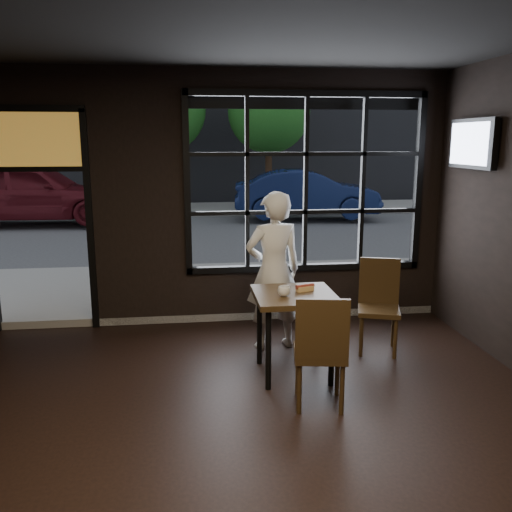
{
  "coord_description": "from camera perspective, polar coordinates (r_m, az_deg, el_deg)",
  "views": [
    {
      "loc": [
        -0.29,
        -3.3,
        2.34
      ],
      "look_at": [
        0.4,
        2.2,
        1.15
      ],
      "focal_mm": 38.0,
      "sensor_mm": 36.0,
      "label": 1
    }
  ],
  "objects": [
    {
      "name": "floor",
      "position": [
        4.06,
        -1.91,
        -23.25
      ],
      "size": [
        6.0,
        7.0,
        0.02
      ],
      "primitive_type": "cube",
      "color": "black",
      "rests_on": "ground"
    },
    {
      "name": "window_frame",
      "position": [
        6.98,
        5.25,
        7.64
      ],
      "size": [
        3.06,
        0.12,
        2.28
      ],
      "primitive_type": "cube",
      "color": "black",
      "rests_on": "ground"
    },
    {
      "name": "stained_transom",
      "position": [
        7.04,
        -22.51,
        11.3
      ],
      "size": [
        1.2,
        0.06,
        0.7
      ],
      "primitive_type": "cube",
      "color": "orange",
      "rests_on": "ground"
    },
    {
      "name": "street_asphalt",
      "position": [
        27.4,
        -6.54,
        7.12
      ],
      "size": [
        60.0,
        41.0,
        0.04
      ],
      "primitive_type": "cube",
      "color": "#545456",
      "rests_on": "ground"
    },
    {
      "name": "building_across",
      "position": [
        26.8,
        -6.93,
        23.16
      ],
      "size": [
        28.0,
        12.0,
        15.0
      ],
      "primitive_type": "cube",
      "color": "#5B5956",
      "rests_on": "ground"
    },
    {
      "name": "cafe_table",
      "position": [
        5.51,
        4.02,
        -8.19
      ],
      "size": [
        0.8,
        0.8,
        0.86
      ],
      "primitive_type": "cube",
      "rotation": [
        0.0,
        0.0,
        0.01
      ],
      "color": "#302110",
      "rests_on": "floor"
    },
    {
      "name": "chair_near",
      "position": [
        4.9,
        6.73,
        -9.71
      ],
      "size": [
        0.52,
        0.52,
        1.05
      ],
      "primitive_type": "cube",
      "rotation": [
        0.0,
        0.0,
        2.98
      ],
      "color": "#302110",
      "rests_on": "floor"
    },
    {
      "name": "chair_window",
      "position": [
        6.2,
        12.81,
        -5.28
      ],
      "size": [
        0.56,
        0.56,
        1.04
      ],
      "primitive_type": "cube",
      "rotation": [
        0.0,
        0.0,
        -0.31
      ],
      "color": "#302110",
      "rests_on": "floor"
    },
    {
      "name": "man",
      "position": [
        6.08,
        1.85,
        -1.59
      ],
      "size": [
        0.72,
        0.54,
        1.8
      ],
      "primitive_type": "imported",
      "rotation": [
        0.0,
        0.0,
        3.33
      ],
      "color": "silver",
      "rests_on": "floor"
    },
    {
      "name": "hotdog",
      "position": [
        5.47,
        5.17,
        -3.38
      ],
      "size": [
        0.21,
        0.14,
        0.06
      ],
      "primitive_type": null,
      "rotation": [
        0.0,
        0.0,
        0.31
      ],
      "color": "tan",
      "rests_on": "cafe_table"
    },
    {
      "name": "cup",
      "position": [
        5.27,
        2.98,
        -3.73
      ],
      "size": [
        0.15,
        0.15,
        0.1
      ],
      "primitive_type": "imported",
      "rotation": [
        0.0,
        0.0,
        0.25
      ],
      "color": "silver",
      "rests_on": "cafe_table"
    },
    {
      "name": "tv",
      "position": [
        6.73,
        21.85,
        10.92
      ],
      "size": [
        0.11,
        0.96,
        0.56
      ],
      "primitive_type": "cube",
      "color": "black",
      "rests_on": "wall_right"
    },
    {
      "name": "navy_car",
      "position": [
        16.07,
        5.35,
        6.57
      ],
      "size": [
        4.34,
        1.85,
        1.39
      ],
      "primitive_type": "imported",
      "rotation": [
        0.0,
        0.0,
        1.48
      ],
      "color": "#0F1A3F",
      "rests_on": "street_asphalt"
    },
    {
      "name": "maroon_car",
      "position": [
        16.2,
        -22.23,
        6.21
      ],
      "size": [
        4.9,
        2.14,
        1.64
      ],
      "primitive_type": "imported",
      "rotation": [
        0.0,
        0.0,
        1.53
      ],
      "color": "#531017",
      "rests_on": "street_asphalt"
    },
    {
      "name": "tree_left",
      "position": [
        18.1,
        -9.77,
        14.92
      ],
      "size": [
        2.72,
        2.72,
        4.65
      ],
      "color": "#332114",
      "rests_on": "street_asphalt"
    },
    {
      "name": "tree_right",
      "position": [
        18.2,
        1.36,
        14.9
      ],
      "size": [
        2.68,
        2.68,
        4.57
      ],
      "color": "#332114",
      "rests_on": "street_asphalt"
    }
  ]
}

